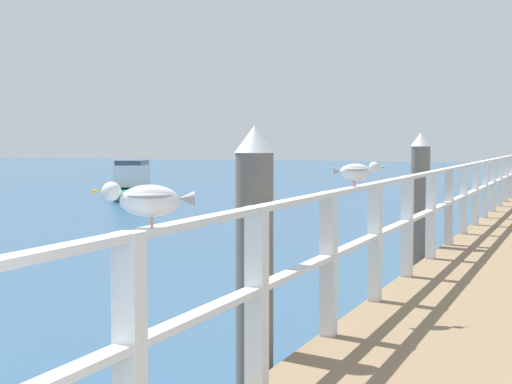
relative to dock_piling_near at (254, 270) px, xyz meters
The scene contains 6 objects.
pier_railing 8.59m from the dock_piling_near, 87.47° to the left, with size 0.12×25.52×1.15m.
dock_piling_near is the anchor object (origin of this frame).
dock_piling_far 6.72m from the dock_piling_near, 90.00° to the left, with size 0.29×0.29×2.15m.
seagull_foreground 2.46m from the dock_piling_near, 80.95° to the right, with size 0.45×0.26×0.21m.
seagull_background 1.66m from the dock_piling_near, 75.22° to the left, with size 0.42×0.30×0.21m.
boat_3 23.79m from the dock_piling_near, 121.28° to the left, with size 2.69×4.46×1.35m.
Camera 1 is at (0.44, -0.97, 2.04)m, focal length 60.48 mm.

